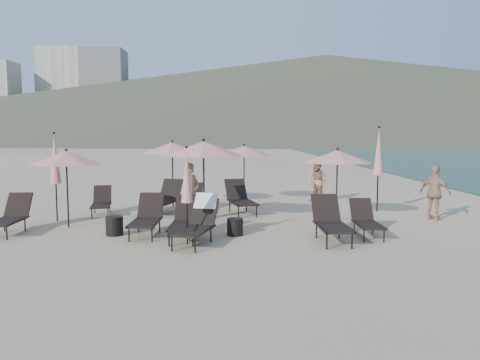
{
  "coord_description": "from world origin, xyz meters",
  "views": [
    {
      "loc": [
        -0.22,
        -11.35,
        2.53
      ],
      "look_at": [
        -0.03,
        3.5,
        1.1
      ],
      "focal_mm": 35.0,
      "sensor_mm": 36.0,
      "label": 1
    }
  ],
  "objects_px": {
    "umbrella_open_0": "(66,158)",
    "umbrella_open_2": "(337,156)",
    "lounger_3": "(198,221)",
    "lounger_4": "(331,221)",
    "lounger_6": "(101,202)",
    "lounger_0": "(10,216)",
    "umbrella_open_3": "(172,148)",
    "umbrella_closed_2": "(55,159)",
    "side_table_1": "(235,227)",
    "beachgoer_a": "(191,192)",
    "umbrella_open_4": "(244,151)",
    "umbrella_closed_1": "(379,152)",
    "lounger_1": "(147,217)",
    "lounger_8": "(193,199)",
    "lounger_5": "(366,220)",
    "umbrella_closed_0": "(187,176)",
    "beachgoer_c": "(435,193)",
    "lounger_2": "(185,220)",
    "side_table_0": "(114,226)",
    "umbrella_open_1": "(204,149)",
    "lounger_9": "(240,198)",
    "beachgoer_b": "(317,181)",
    "lounger_7": "(164,198)"
  },
  "relations": [
    {
      "from": "umbrella_closed_0",
      "to": "beachgoer_c",
      "type": "height_order",
      "value": "umbrella_closed_0"
    },
    {
      "from": "umbrella_open_0",
      "to": "beachgoer_a",
      "type": "height_order",
      "value": "umbrella_open_0"
    },
    {
      "from": "umbrella_open_0",
      "to": "side_table_0",
      "type": "relative_size",
      "value": 4.5
    },
    {
      "from": "lounger_0",
      "to": "umbrella_open_3",
      "type": "relative_size",
      "value": 0.73
    },
    {
      "from": "umbrella_open_1",
      "to": "umbrella_closed_0",
      "type": "xyz_separation_m",
      "value": [
        -0.24,
        -2.29,
        -0.56
      ]
    },
    {
      "from": "lounger_3",
      "to": "umbrella_closed_1",
      "type": "bearing_deg",
      "value": 54.68
    },
    {
      "from": "lounger_3",
      "to": "lounger_4",
      "type": "bearing_deg",
      "value": 19.14
    },
    {
      "from": "lounger_8",
      "to": "beachgoer_b",
      "type": "height_order",
      "value": "beachgoer_b"
    },
    {
      "from": "lounger_5",
      "to": "umbrella_closed_2",
      "type": "bearing_deg",
      "value": 166.92
    },
    {
      "from": "lounger_5",
      "to": "side_table_1",
      "type": "xyz_separation_m",
      "value": [
        -3.3,
        0.09,
        -0.19
      ]
    },
    {
      "from": "lounger_0",
      "to": "umbrella_closed_1",
      "type": "distance_m",
      "value": 11.19
    },
    {
      "from": "lounger_4",
      "to": "umbrella_open_2",
      "type": "height_order",
      "value": "umbrella_open_2"
    },
    {
      "from": "lounger_1",
      "to": "lounger_8",
      "type": "relative_size",
      "value": 1.08
    },
    {
      "from": "lounger_2",
      "to": "side_table_1",
      "type": "height_order",
      "value": "lounger_2"
    },
    {
      "from": "umbrella_closed_0",
      "to": "beachgoer_b",
      "type": "xyz_separation_m",
      "value": [
        4.22,
        6.76,
        -0.79
      ]
    },
    {
      "from": "lounger_9",
      "to": "umbrella_closed_1",
      "type": "distance_m",
      "value": 4.82
    },
    {
      "from": "lounger_9",
      "to": "umbrella_open_1",
      "type": "bearing_deg",
      "value": -131.53
    },
    {
      "from": "lounger_8",
      "to": "umbrella_closed_1",
      "type": "bearing_deg",
      "value": 1.52
    },
    {
      "from": "lounger_6",
      "to": "side_table_0",
      "type": "height_order",
      "value": "lounger_6"
    },
    {
      "from": "umbrella_closed_1",
      "to": "side_table_0",
      "type": "bearing_deg",
      "value": -154.76
    },
    {
      "from": "beachgoer_a",
      "to": "umbrella_open_4",
      "type": "bearing_deg",
      "value": 12.55
    },
    {
      "from": "beachgoer_a",
      "to": "umbrella_closed_0",
      "type": "bearing_deg",
      "value": -140.61
    },
    {
      "from": "umbrella_open_2",
      "to": "beachgoer_c",
      "type": "bearing_deg",
      "value": 4.69
    },
    {
      "from": "umbrella_open_1",
      "to": "lounger_8",
      "type": "bearing_deg",
      "value": 103.21
    },
    {
      "from": "lounger_6",
      "to": "umbrella_open_0",
      "type": "relative_size",
      "value": 0.74
    },
    {
      "from": "umbrella_open_0",
      "to": "umbrella_open_2",
      "type": "distance_m",
      "value": 7.6
    },
    {
      "from": "lounger_5",
      "to": "beachgoer_b",
      "type": "distance_m",
      "value": 5.92
    },
    {
      "from": "lounger_8",
      "to": "umbrella_open_1",
      "type": "bearing_deg",
      "value": -77.2
    },
    {
      "from": "umbrella_open_2",
      "to": "lounger_4",
      "type": "bearing_deg",
      "value": -105.3
    },
    {
      "from": "lounger_2",
      "to": "umbrella_open_2",
      "type": "relative_size",
      "value": 0.81
    },
    {
      "from": "lounger_4",
      "to": "umbrella_open_0",
      "type": "distance_m",
      "value": 7.23
    },
    {
      "from": "lounger_1",
      "to": "lounger_8",
      "type": "bearing_deg",
      "value": 76.62
    },
    {
      "from": "lounger_7",
      "to": "umbrella_open_2",
      "type": "bearing_deg",
      "value": -0.88
    },
    {
      "from": "umbrella_closed_1",
      "to": "lounger_6",
      "type": "bearing_deg",
      "value": -176.67
    },
    {
      "from": "lounger_5",
      "to": "lounger_3",
      "type": "bearing_deg",
      "value": -169.46
    },
    {
      "from": "umbrella_closed_1",
      "to": "beachgoer_a",
      "type": "bearing_deg",
      "value": -162.73
    },
    {
      "from": "umbrella_open_1",
      "to": "umbrella_closed_0",
      "type": "relative_size",
      "value": 1.07
    },
    {
      "from": "lounger_3",
      "to": "umbrella_open_3",
      "type": "xyz_separation_m",
      "value": [
        -1.3,
        5.53,
        1.55
      ]
    },
    {
      "from": "lounger_4",
      "to": "lounger_9",
      "type": "relative_size",
      "value": 0.94
    },
    {
      "from": "side_table_0",
      "to": "lounger_8",
      "type": "bearing_deg",
      "value": 64.26
    },
    {
      "from": "lounger_5",
      "to": "umbrella_closed_1",
      "type": "relative_size",
      "value": 0.54
    },
    {
      "from": "umbrella_open_2",
      "to": "beachgoer_b",
      "type": "xyz_separation_m",
      "value": [
        0.14,
        3.95,
        -1.11
      ]
    },
    {
      "from": "umbrella_closed_2",
      "to": "side_table_1",
      "type": "height_order",
      "value": "umbrella_closed_2"
    },
    {
      "from": "beachgoer_a",
      "to": "lounger_8",
      "type": "bearing_deg",
      "value": 39.28
    },
    {
      "from": "side_table_1",
      "to": "beachgoer_a",
      "type": "xyz_separation_m",
      "value": [
        -1.28,
        1.85,
        0.65
      ]
    },
    {
      "from": "umbrella_open_2",
      "to": "umbrella_closed_0",
      "type": "height_order",
      "value": "umbrella_closed_0"
    },
    {
      "from": "lounger_0",
      "to": "beachgoer_a",
      "type": "relative_size",
      "value": 0.99
    },
    {
      "from": "lounger_5",
      "to": "umbrella_closed_0",
      "type": "relative_size",
      "value": 0.67
    },
    {
      "from": "umbrella_open_3",
      "to": "beachgoer_b",
      "type": "xyz_separation_m",
      "value": [
        5.29,
        1.11,
        -1.28
      ]
    },
    {
      "from": "lounger_2",
      "to": "lounger_9",
      "type": "bearing_deg",
      "value": 71.08
    }
  ]
}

